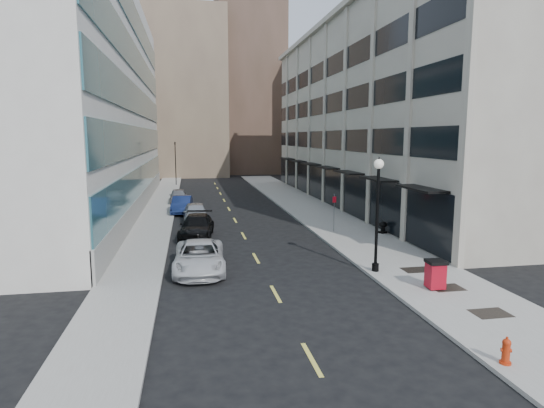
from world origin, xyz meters
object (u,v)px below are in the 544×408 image
object	(u,v)px
car_white_van	(199,257)
sign_post	(334,208)
car_black_pickup	(197,227)
trash_bin	(435,273)
car_silver_sedan	(196,213)
traffic_signal	(175,145)
car_blue_sedan	(182,205)
fire_hydrant	(506,351)
urn_planter	(383,226)
car_grey_sedan	(178,196)
lamppost	(377,205)

from	to	relation	value
car_white_van	sign_post	size ratio (longest dim) A/B	2.04
car_black_pickup	trash_bin	distance (m)	16.52
car_white_van	sign_post	xyz separation A→B (m)	(9.60, 7.57, 1.09)
car_silver_sedan	trash_bin	bearing A→B (deg)	-62.65
traffic_signal	car_blue_sedan	bearing A→B (deg)	-87.19
fire_hydrant	urn_planter	size ratio (longest dim) A/B	1.02
car_blue_sedan	urn_planter	world-z (taller)	car_blue_sedan
car_grey_sedan	trash_bin	world-z (taller)	car_grey_sedan
car_silver_sedan	fire_hydrant	xyz separation A→B (m)	(8.71, -24.94, -0.25)
car_silver_sedan	lamppost	xyz separation A→B (m)	(8.67, -15.37, 2.71)
car_white_van	lamppost	xyz separation A→B (m)	(8.67, -2.00, 2.76)
sign_post	fire_hydrant	bearing A→B (deg)	-114.08
traffic_signal	trash_bin	bearing A→B (deg)	-75.11
car_grey_sedan	fire_hydrant	bearing A→B (deg)	-74.41
traffic_signal	lamppost	world-z (taller)	traffic_signal
car_black_pickup	car_blue_sedan	world-z (taller)	car_black_pickup
car_grey_sedan	lamppost	xyz separation A→B (m)	(10.27, -26.70, 2.77)
car_grey_sedan	sign_post	bearing A→B (deg)	-57.11
car_silver_sedan	sign_post	size ratio (longest dim) A/B	1.77
trash_bin	traffic_signal	bearing A→B (deg)	107.96
fire_hydrant	lamppost	size ratio (longest dim) A/B	0.15
car_white_van	fire_hydrant	world-z (taller)	car_white_van
car_grey_sedan	lamppost	world-z (taller)	lamppost
car_silver_sedan	car_grey_sedan	xyz separation A→B (m)	(-1.60, 11.34, -0.06)
car_black_pickup	car_grey_sedan	bearing A→B (deg)	101.77
car_black_pickup	sign_post	xyz separation A→B (m)	(9.60, -0.43, 1.09)
urn_planter	trash_bin	bearing A→B (deg)	-102.81
car_white_van	sign_post	distance (m)	12.28
trash_bin	car_white_van	bearing A→B (deg)	156.97
car_blue_sedan	car_grey_sedan	size ratio (longest dim) A/B	1.06
car_blue_sedan	sign_post	size ratio (longest dim) A/B	1.73
traffic_signal	sign_post	xyz separation A→B (m)	(11.90, -34.43, -3.86)
car_silver_sedan	car_blue_sedan	size ratio (longest dim) A/B	1.02
car_blue_sedan	traffic_signal	bearing A→B (deg)	97.21
car_silver_sedan	sign_post	bearing A→B (deg)	-32.83
car_black_pickup	car_blue_sedan	distance (m)	10.48
traffic_signal	trash_bin	xyz separation A→B (m)	(12.50, -47.00, -4.87)
traffic_signal	car_grey_sedan	xyz separation A→B (m)	(0.70, -17.30, -4.97)
traffic_signal	sign_post	world-z (taller)	traffic_signal
trash_bin	sign_post	bearing A→B (deg)	95.79
car_blue_sedan	lamppost	world-z (taller)	lamppost
car_silver_sedan	fire_hydrant	bearing A→B (deg)	-72.44
traffic_signal	urn_planter	world-z (taller)	traffic_signal
car_black_pickup	car_blue_sedan	size ratio (longest dim) A/B	1.14
fire_hydrant	urn_planter	world-z (taller)	fire_hydrant
fire_hydrant	lamppost	xyz separation A→B (m)	(-0.04, 9.57, 2.96)
traffic_signal	fire_hydrant	world-z (taller)	traffic_signal
fire_hydrant	lamppost	bearing A→B (deg)	112.41
sign_post	traffic_signal	bearing A→B (deg)	87.64
lamppost	car_blue_sedan	bearing A→B (deg)	115.67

